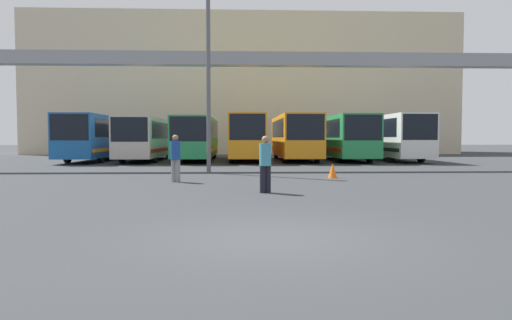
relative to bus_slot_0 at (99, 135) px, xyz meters
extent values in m
plane|color=#2D3033|center=(10.88, -26.76, -1.87)|extent=(200.00, 200.00, 0.00)
cube|color=beige|center=(10.88, 17.57, 5.32)|extent=(44.63, 12.00, 14.38)
cube|color=gray|center=(10.88, -9.78, 4.00)|extent=(32.21, 0.80, 0.70)
cube|color=#1959A5|center=(0.00, 0.01, -0.07)|extent=(2.54, 12.05, 2.89)
cube|color=black|center=(0.00, -5.99, 0.46)|extent=(2.33, 0.06, 1.62)
cube|color=black|center=(0.00, 0.01, 0.46)|extent=(2.57, 10.24, 1.21)
cube|color=orange|center=(0.00, 0.01, -1.00)|extent=(2.57, 11.44, 0.24)
cylinder|color=black|center=(-1.11, -3.36, -1.40)|extent=(0.28, 0.92, 0.92)
cylinder|color=black|center=(1.11, -3.36, -1.40)|extent=(0.28, 0.92, 0.92)
cylinder|color=black|center=(-1.11, 3.38, -1.40)|extent=(0.28, 0.92, 0.92)
cylinder|color=black|center=(1.11, 3.38, -1.40)|extent=(0.28, 0.92, 0.92)
cube|color=beige|center=(3.63, -0.41, -0.17)|extent=(2.46, 11.21, 2.70)
cube|color=black|center=(3.63, -5.99, 0.33)|extent=(2.26, 0.06, 1.51)
cube|color=black|center=(3.63, -0.41, 0.33)|extent=(2.49, 9.53, 1.13)
cube|color=red|center=(3.63, -0.41, -1.03)|extent=(2.49, 10.65, 0.24)
cylinder|color=black|center=(2.56, -3.55, -1.36)|extent=(0.28, 1.01, 1.01)
cylinder|color=black|center=(4.70, -3.55, -1.36)|extent=(0.28, 1.01, 1.01)
cylinder|color=black|center=(2.56, 2.73, -1.36)|extent=(0.28, 1.01, 1.01)
cylinder|color=black|center=(4.70, 2.73, -1.36)|extent=(0.28, 1.01, 1.01)
cube|color=#268C4C|center=(7.25, -0.21, -0.14)|extent=(2.55, 11.61, 2.75)
cube|color=black|center=(7.25, -5.99, 0.36)|extent=(2.35, 0.06, 1.54)
cube|color=black|center=(7.25, -0.21, 0.36)|extent=(2.58, 9.87, 1.15)
cube|color=orange|center=(7.25, -0.21, -1.02)|extent=(2.58, 11.03, 0.24)
cylinder|color=black|center=(6.14, -3.46, -1.41)|extent=(0.28, 0.91, 0.91)
cylinder|color=black|center=(8.37, -3.46, -1.41)|extent=(0.28, 0.91, 0.91)
cylinder|color=black|center=(6.14, 3.05, -1.41)|extent=(0.28, 0.91, 0.91)
cylinder|color=black|center=(8.37, 3.05, -1.41)|extent=(0.28, 0.91, 0.91)
cube|color=orange|center=(10.88, -0.37, -0.05)|extent=(2.43, 11.28, 2.93)
cube|color=black|center=(10.88, -5.99, 0.49)|extent=(2.24, 0.06, 1.64)
cube|color=black|center=(10.88, -0.37, 0.49)|extent=(2.46, 9.59, 1.23)
cube|color=red|center=(10.88, -0.37, -0.99)|extent=(2.46, 10.71, 0.24)
cylinder|color=black|center=(9.82, -3.53, -1.37)|extent=(0.28, 1.00, 1.00)
cylinder|color=black|center=(11.93, -3.53, -1.37)|extent=(0.28, 1.00, 1.00)
cylinder|color=black|center=(9.82, 2.78, -1.37)|extent=(0.28, 1.00, 1.00)
cylinder|color=black|center=(11.93, 2.78, -1.37)|extent=(0.28, 1.00, 1.00)
cube|color=orange|center=(14.51, -0.60, -0.06)|extent=(2.60, 10.84, 2.92)
cube|color=black|center=(14.51, -5.99, 0.49)|extent=(2.39, 0.06, 1.63)
cube|color=black|center=(14.51, -0.60, 0.49)|extent=(2.63, 9.21, 1.23)
cube|color=orange|center=(14.51, -0.60, -0.99)|extent=(2.63, 10.29, 0.24)
cylinder|color=black|center=(13.37, -3.63, -1.35)|extent=(0.28, 1.04, 1.04)
cylinder|color=black|center=(15.64, -3.63, -1.35)|extent=(0.28, 1.04, 1.04)
cylinder|color=black|center=(13.37, 2.44, -1.35)|extent=(0.28, 1.04, 1.04)
cylinder|color=black|center=(15.64, 2.44, -1.35)|extent=(0.28, 1.04, 1.04)
cube|color=#268C4C|center=(18.13, -0.47, -0.08)|extent=(2.59, 11.10, 2.88)
cube|color=black|center=(18.13, -5.99, 0.46)|extent=(2.39, 0.06, 1.61)
cube|color=black|center=(18.13, -0.47, 0.46)|extent=(2.62, 9.43, 1.21)
cube|color=red|center=(18.13, -0.47, -1.00)|extent=(2.62, 10.54, 0.24)
cylinder|color=black|center=(16.99, -3.57, -1.36)|extent=(0.28, 1.01, 1.01)
cylinder|color=black|center=(19.27, -3.57, -1.36)|extent=(0.28, 1.01, 1.01)
cylinder|color=black|center=(16.99, 2.64, -1.36)|extent=(0.28, 1.01, 1.01)
cylinder|color=black|center=(19.27, 2.64, -1.36)|extent=(0.28, 1.01, 1.01)
cube|color=silver|center=(21.76, -0.57, -0.05)|extent=(2.44, 10.89, 2.94)
cube|color=black|center=(21.76, -5.99, 0.50)|extent=(2.24, 0.06, 1.64)
cube|color=black|center=(21.76, -0.57, 0.50)|extent=(2.47, 9.25, 1.23)
cube|color=black|center=(21.76, -0.57, -0.99)|extent=(2.47, 10.34, 0.24)
cylinder|color=black|center=(20.70, -3.62, -1.36)|extent=(0.28, 1.02, 1.02)
cylinder|color=black|center=(22.82, -3.62, -1.36)|extent=(0.28, 1.02, 1.02)
cylinder|color=black|center=(20.70, 2.48, -1.36)|extent=(0.28, 1.02, 1.02)
cylinder|color=black|center=(22.82, 2.48, -1.36)|extent=(0.28, 1.02, 1.02)
cylinder|color=black|center=(11.05, -20.45, -1.45)|extent=(0.19, 0.19, 0.83)
cylinder|color=black|center=(11.20, -20.40, -1.45)|extent=(0.19, 0.19, 0.83)
cylinder|color=teal|center=(11.12, -20.42, -0.69)|extent=(0.36, 0.36, 0.69)
sphere|color=#8C6647|center=(11.12, -20.42, -0.24)|extent=(0.22, 0.22, 0.22)
cylinder|color=gray|center=(7.84, -16.85, -1.44)|extent=(0.20, 0.20, 0.85)
cylinder|color=gray|center=(8.00, -16.91, -1.44)|extent=(0.20, 0.20, 0.85)
cylinder|color=navy|center=(7.92, -16.88, -0.66)|extent=(0.37, 0.37, 0.71)
sphere|color=#8C6647|center=(7.92, -16.88, -0.19)|extent=(0.23, 0.23, 0.23)
cone|color=orange|center=(14.25, -15.40, -1.56)|extent=(0.38, 0.38, 0.62)
cylinder|color=#595B60|center=(8.90, -12.54, 2.62)|extent=(0.20, 0.20, 8.97)
camera|label=1|loc=(10.29, -34.28, -0.18)|focal=32.00mm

